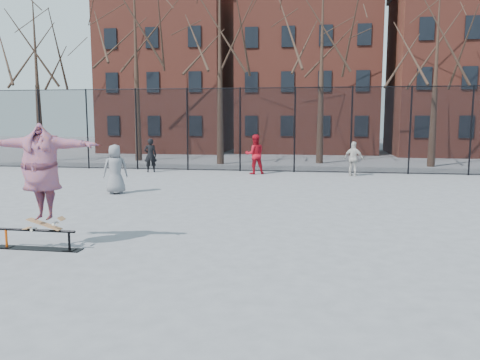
% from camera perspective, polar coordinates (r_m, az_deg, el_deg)
% --- Properties ---
extents(ground, '(100.00, 100.00, 0.00)m').
position_cam_1_polar(ground, '(9.78, -3.75, -7.70)').
color(ground, slate).
extents(skate_rail, '(1.82, 0.28, 0.40)m').
position_cam_1_polar(skate_rail, '(10.14, -23.45, -6.86)').
color(skate_rail, black).
rests_on(skate_rail, ground).
extents(skateboard, '(0.75, 0.18, 0.09)m').
position_cam_1_polar(skateboard, '(9.99, -22.73, -5.33)').
color(skateboard, '#9B683E').
rests_on(skateboard, skate_rail).
extents(skater, '(2.35, 0.90, 1.87)m').
position_cam_1_polar(skater, '(9.83, -23.03, 0.25)').
color(skater, '#56388D').
rests_on(skater, skateboard).
extents(bystander_grey, '(0.98, 0.86, 1.68)m').
position_cam_1_polar(bystander_grey, '(16.41, -14.95, 1.29)').
color(bystander_grey, slate).
rests_on(bystander_grey, ground).
extents(bystander_black, '(0.68, 0.57, 1.60)m').
position_cam_1_polar(bystander_black, '(22.60, -10.87, 2.98)').
color(bystander_black, black).
rests_on(bystander_black, ground).
extents(bystander_red, '(1.05, 0.93, 1.81)m').
position_cam_1_polar(bystander_red, '(21.43, 1.82, 3.14)').
color(bystander_red, '#AE0F1D').
rests_on(bystander_red, ground).
extents(bystander_white, '(0.97, 0.72, 1.53)m').
position_cam_1_polar(bystander_white, '(21.26, 13.68, 2.52)').
color(bystander_white, beige).
rests_on(bystander_white, ground).
extents(fence, '(34.03, 0.07, 4.00)m').
position_cam_1_polar(fence, '(22.30, 3.55, 6.27)').
color(fence, black).
rests_on(fence, ground).
extents(tree_row, '(33.66, 7.46, 10.67)m').
position_cam_1_polar(tree_row, '(26.88, 4.00, 17.85)').
color(tree_row, black).
rests_on(tree_row, ground).
extents(rowhouses, '(29.00, 7.00, 13.00)m').
position_cam_1_polar(rowhouses, '(35.39, 6.87, 13.23)').
color(rowhouses, brown).
rests_on(rowhouses, ground).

